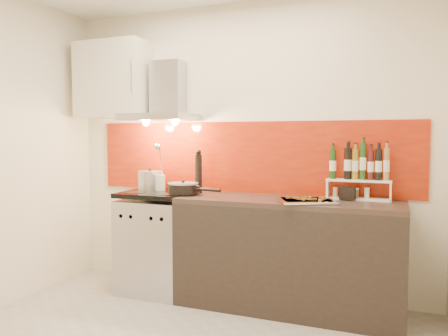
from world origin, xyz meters
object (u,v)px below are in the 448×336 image
at_px(range_stove, 158,242).
at_px(pepper_mill, 199,172).
at_px(counter, 288,254).
at_px(baking_tray, 306,200).
at_px(stock_pot, 150,180).
at_px(saute_pan, 184,188).

relative_size(range_stove, pepper_mill, 2.33).
relative_size(range_stove, counter, 0.51).
xyz_separation_m(counter, baking_tray, (0.17, -0.12, 0.47)).
distance_m(counter, pepper_mill, 1.07).
distance_m(stock_pot, pepper_mill, 0.52).
height_order(range_stove, saute_pan, saute_pan).
xyz_separation_m(saute_pan, baking_tray, (1.08, -0.07, -0.04)).
xyz_separation_m(stock_pot, baking_tray, (1.53, -0.25, -0.08)).
distance_m(stock_pot, saute_pan, 0.48).
xyz_separation_m(range_stove, pepper_mill, (0.35, 0.12, 0.65)).
bearing_deg(pepper_mill, saute_pan, -110.07).
height_order(counter, pepper_mill, pepper_mill).
height_order(saute_pan, pepper_mill, pepper_mill).
height_order(counter, saute_pan, saute_pan).
bearing_deg(counter, range_stove, -179.77).
bearing_deg(pepper_mill, counter, -7.78).
bearing_deg(baking_tray, pepper_mill, 166.94).
bearing_deg(range_stove, pepper_mill, 19.05).
xyz_separation_m(counter, stock_pot, (-1.36, 0.13, 0.55)).
bearing_deg(range_stove, stock_pot, 140.15).
relative_size(stock_pot, saute_pan, 0.46).
bearing_deg(counter, baking_tray, -35.47).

